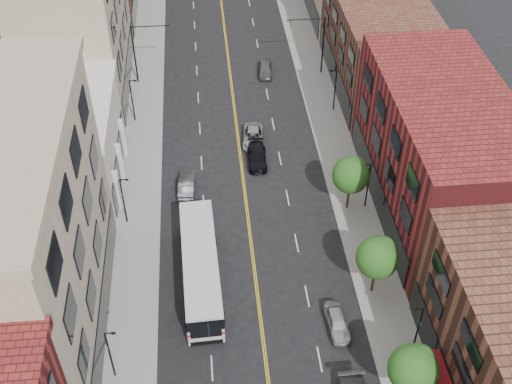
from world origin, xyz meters
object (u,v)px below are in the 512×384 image
object	(u,v)px
car_parked_far	(337,322)
car_lane_a	(257,156)
car_lane_behind	(187,184)
car_lane_b	(253,137)
car_lane_c	(265,69)
city_bus	(201,266)

from	to	relation	value
car_parked_far	car_lane_a	bearing A→B (deg)	98.65
car_parked_far	car_lane_behind	world-z (taller)	car_lane_behind
car_lane_behind	car_lane_b	world-z (taller)	car_lane_behind
car_lane_behind	car_lane_a	world-z (taller)	car_lane_behind
car_lane_a	car_lane_c	xyz separation A→B (m)	(2.62, 16.78, 0.01)
car_lane_a	car_parked_far	bearing A→B (deg)	-76.58
car_lane_c	car_parked_far	bearing A→B (deg)	-82.05
city_bus	car_lane_b	world-z (taller)	city_bus
car_lane_a	car_lane_b	distance (m)	3.42
car_parked_far	car_lane_behind	xyz separation A→B (m)	(-11.30, 17.31, 0.03)
car_parked_far	car_lane_b	size ratio (longest dim) A/B	0.84
car_lane_b	car_lane_behind	bearing A→B (deg)	-127.96
city_bus	car_lane_b	xyz separation A→B (m)	(6.00, 18.78, -1.27)
car_lane_a	city_bus	bearing A→B (deg)	-109.49
city_bus	car_lane_c	size ratio (longest dim) A/B	3.25
city_bus	car_lane_b	size ratio (longest dim) A/B	2.78
city_bus	car_lane_c	bearing A→B (deg)	73.05
car_lane_b	car_lane_c	xyz separation A→B (m)	(2.71, 13.36, 0.03)
car_parked_far	car_lane_c	distance (m)	37.77
city_bus	car_lane_a	distance (m)	16.57
car_lane_a	car_lane_c	size ratio (longest dim) A/B	1.16
car_lane_behind	car_lane_b	size ratio (longest dim) A/B	0.91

